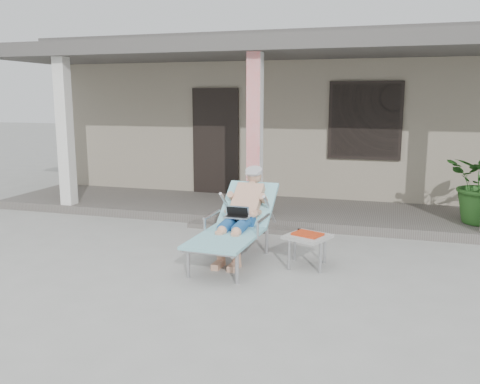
% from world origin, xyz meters
% --- Properties ---
extents(ground, '(60.00, 60.00, 0.00)m').
position_xyz_m(ground, '(0.00, 0.00, 0.00)').
color(ground, '#9E9E99').
rests_on(ground, ground).
extents(house, '(10.40, 5.40, 3.30)m').
position_xyz_m(house, '(0.00, 6.50, 1.67)').
color(house, gray).
rests_on(house, ground).
extents(porch_deck, '(10.00, 2.00, 0.15)m').
position_xyz_m(porch_deck, '(0.00, 3.00, 0.07)').
color(porch_deck, '#605B56').
rests_on(porch_deck, ground).
extents(porch_overhang, '(10.00, 2.30, 2.85)m').
position_xyz_m(porch_overhang, '(0.00, 2.95, 2.79)').
color(porch_overhang, silver).
rests_on(porch_overhang, porch_deck).
extents(porch_step, '(2.00, 0.30, 0.07)m').
position_xyz_m(porch_step, '(0.00, 1.85, 0.04)').
color(porch_step, '#605B56').
rests_on(porch_step, ground).
extents(lounger, '(0.78, 1.89, 1.21)m').
position_xyz_m(lounger, '(0.24, 0.46, 0.74)').
color(lounger, '#B7B7BC').
rests_on(lounger, ground).
extents(side_table, '(0.62, 0.62, 0.43)m').
position_xyz_m(side_table, '(1.15, 0.37, 0.36)').
color(side_table, '#A7A7A2').
rests_on(side_table, ground).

